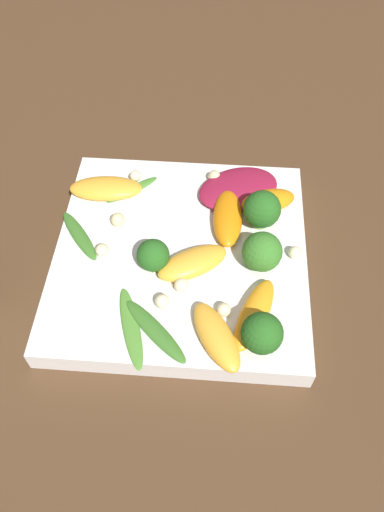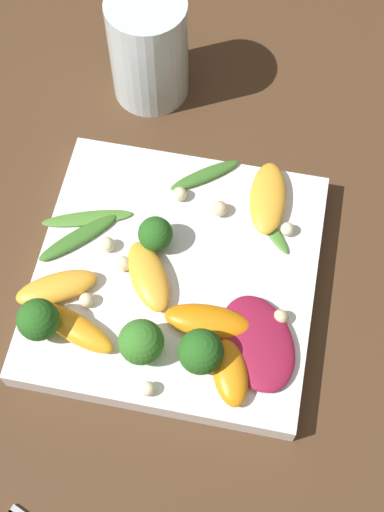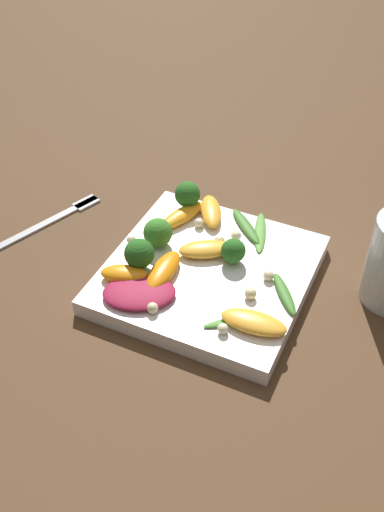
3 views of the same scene
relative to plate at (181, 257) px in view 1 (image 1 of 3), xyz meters
name	(u,v)px [view 1 (image 1 of 3)]	position (x,y,z in m)	size (l,w,h in m)	color
ground_plane	(181,264)	(0.00, 0.00, -0.01)	(2.40, 2.40, 0.00)	#4C331E
plate	(181,257)	(0.00, 0.00, 0.00)	(0.25, 0.25, 0.02)	white
radicchio_leaf_0	(238,189)	(0.08, -0.06, 0.02)	(0.09, 0.11, 0.01)	maroon
orange_segment_0	(268,201)	(0.06, -0.09, 0.02)	(0.05, 0.06, 0.02)	orange
orange_segment_1	(228,218)	(0.04, -0.05, 0.02)	(0.08, 0.03, 0.02)	orange
orange_segment_2	(193,263)	(-0.02, -0.01, 0.02)	(0.06, 0.08, 0.02)	#FCAD33
orange_segment_3	(254,314)	(-0.07, -0.07, 0.02)	(0.08, 0.05, 0.02)	orange
orange_segment_4	(216,337)	(-0.10, -0.04, 0.02)	(0.08, 0.06, 0.02)	#FCAD33
orange_segment_5	(106,188)	(0.07, 0.09, 0.02)	(0.04, 0.08, 0.02)	#FCAD33
broccoli_floret_0	(262,334)	(-0.10, -0.08, 0.04)	(0.04, 0.04, 0.04)	#84AD5B
broccoli_floret_1	(153,256)	(-0.02, 0.02, 0.03)	(0.03, 0.03, 0.03)	#7A9E51
broccoli_floret_2	(262,252)	(-0.01, -0.08, 0.03)	(0.04, 0.04, 0.04)	#7A9E51
broccoli_floret_3	(262,210)	(0.04, -0.08, 0.04)	(0.04, 0.04, 0.04)	#84AD5B
arugula_sprig_0	(79,236)	(0.01, 0.10, 0.02)	(0.07, 0.06, 0.01)	#3D7528
arugula_sprig_1	(155,331)	(-0.09, 0.01, 0.02)	(0.07, 0.07, 0.01)	#3D7528
arugula_sprig_2	(132,190)	(0.08, 0.06, 0.01)	(0.05, 0.06, 0.00)	#47842D
arugula_sprig_3	(131,327)	(-0.09, 0.04, 0.01)	(0.08, 0.04, 0.00)	#518E33
macadamia_nut_0	(118,220)	(0.03, 0.07, 0.02)	(0.01, 0.01, 0.01)	beige
macadamia_nut_1	(162,301)	(-0.07, 0.01, 0.02)	(0.01, 0.01, 0.01)	beige
macadamia_nut_2	(102,250)	(-0.01, 0.08, 0.02)	(0.01, 0.01, 0.01)	beige
macadamia_nut_3	(214,176)	(0.10, -0.03, 0.02)	(0.01, 0.01, 0.01)	beige
macadamia_nut_4	(182,285)	(-0.05, -0.01, 0.02)	(0.01, 0.01, 0.01)	beige
macadamia_nut_5	(295,253)	(0.00, -0.11, 0.02)	(0.01, 0.01, 0.01)	beige
macadamia_nut_6	(135,176)	(0.09, 0.06, 0.02)	(0.01, 0.01, 0.01)	beige
macadamia_nut_7	(224,310)	(-0.07, -0.05, 0.02)	(0.01, 0.01, 0.01)	beige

